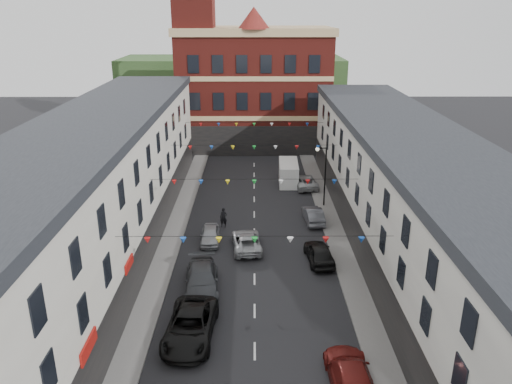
{
  "coord_description": "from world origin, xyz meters",
  "views": [
    {
      "loc": [
        -0.03,
        -31.3,
        18.08
      ],
      "look_at": [
        0.15,
        7.79,
        3.79
      ],
      "focal_mm": 35.0,
      "sensor_mm": 36.0,
      "label": 1
    }
  ],
  "objects_px": {
    "car_left_d": "(202,280)",
    "pedestrian": "(224,218)",
    "street_lamp": "(323,168)",
    "white_van": "(288,173)",
    "car_left_e": "(210,235)",
    "car_right_f": "(305,181)",
    "car_right_d": "(319,253)",
    "car_left_c": "(190,326)",
    "car_right_e": "(313,215)",
    "car_right_c": "(350,376)",
    "moving_car": "(247,241)"
  },
  "relations": [
    {
      "from": "car_right_e",
      "to": "car_right_c",
      "type": "bearing_deg",
      "value": 83.87
    },
    {
      "from": "pedestrian",
      "to": "car_right_f",
      "type": "bearing_deg",
      "value": 58.32
    },
    {
      "from": "car_left_c",
      "to": "moving_car",
      "type": "bearing_deg",
      "value": 78.33
    },
    {
      "from": "car_left_c",
      "to": "car_right_f",
      "type": "xyz_separation_m",
      "value": [
        9.25,
        26.42,
        -0.15
      ]
    },
    {
      "from": "street_lamp",
      "to": "car_left_e",
      "type": "bearing_deg",
      "value": -142.22
    },
    {
      "from": "moving_car",
      "to": "street_lamp",
      "type": "bearing_deg",
      "value": -133.76
    },
    {
      "from": "car_right_c",
      "to": "car_right_e",
      "type": "height_order",
      "value": "car_right_c"
    },
    {
      "from": "car_left_e",
      "to": "street_lamp",
      "type": "bearing_deg",
      "value": 35.92
    },
    {
      "from": "car_right_e",
      "to": "moving_car",
      "type": "distance_m",
      "value": 8.01
    },
    {
      "from": "car_left_e",
      "to": "car_right_d",
      "type": "distance_m",
      "value": 9.25
    },
    {
      "from": "car_right_f",
      "to": "pedestrian",
      "type": "relative_size",
      "value": 2.68
    },
    {
      "from": "car_right_d",
      "to": "moving_car",
      "type": "height_order",
      "value": "car_right_d"
    },
    {
      "from": "white_van",
      "to": "car_right_c",
      "type": "bearing_deg",
      "value": -86.42
    },
    {
      "from": "car_right_e",
      "to": "pedestrian",
      "type": "height_order",
      "value": "pedestrian"
    },
    {
      "from": "car_right_f",
      "to": "pedestrian",
      "type": "bearing_deg",
      "value": 45.38
    },
    {
      "from": "moving_car",
      "to": "car_right_e",
      "type": "bearing_deg",
      "value": -143.5
    },
    {
      "from": "street_lamp",
      "to": "car_right_e",
      "type": "distance_m",
      "value": 5.09
    },
    {
      "from": "car_left_d",
      "to": "pedestrian",
      "type": "xyz_separation_m",
      "value": [
        0.89,
        10.6,
        0.09
      ]
    },
    {
      "from": "white_van",
      "to": "car_left_c",
      "type": "bearing_deg",
      "value": -103.31
    },
    {
      "from": "street_lamp",
      "to": "car_right_c",
      "type": "relative_size",
      "value": 1.13
    },
    {
      "from": "car_right_c",
      "to": "white_van",
      "type": "relative_size",
      "value": 1.01
    },
    {
      "from": "street_lamp",
      "to": "car_right_f",
      "type": "xyz_separation_m",
      "value": [
        -1.05,
        5.66,
        -3.24
      ]
    },
    {
      "from": "car_right_d",
      "to": "car_right_f",
      "type": "relative_size",
      "value": 0.93
    },
    {
      "from": "car_left_d",
      "to": "car_right_d",
      "type": "distance_m",
      "value": 9.44
    },
    {
      "from": "car_left_c",
      "to": "car_right_c",
      "type": "bearing_deg",
      "value": -22.68
    },
    {
      "from": "street_lamp",
      "to": "car_left_d",
      "type": "distance_m",
      "value": 18.75
    },
    {
      "from": "car_right_c",
      "to": "car_right_e",
      "type": "xyz_separation_m",
      "value": [
        0.5,
        21.19,
        -0.08
      ]
    },
    {
      "from": "car_left_e",
      "to": "pedestrian",
      "type": "relative_size",
      "value": 2.12
    },
    {
      "from": "car_left_e",
      "to": "car_right_d",
      "type": "xyz_separation_m",
      "value": [
        8.56,
        -3.5,
        0.11
      ]
    },
    {
      "from": "car_right_d",
      "to": "car_left_c",
      "type": "bearing_deg",
      "value": 42.04
    },
    {
      "from": "car_left_e",
      "to": "car_right_f",
      "type": "xyz_separation_m",
      "value": [
        9.14,
        13.55,
        0.02
      ]
    },
    {
      "from": "street_lamp",
      "to": "car_right_f",
      "type": "distance_m",
      "value": 6.6
    },
    {
      "from": "car_right_d",
      "to": "car_right_e",
      "type": "height_order",
      "value": "car_right_d"
    },
    {
      "from": "white_van",
      "to": "pedestrian",
      "type": "distance_m",
      "value": 13.74
    },
    {
      "from": "car_right_c",
      "to": "car_left_d",
      "type": "bearing_deg",
      "value": -49.73
    },
    {
      "from": "street_lamp",
      "to": "moving_car",
      "type": "distance_m",
      "value": 12.05
    },
    {
      "from": "car_right_e",
      "to": "car_left_e",
      "type": "bearing_deg",
      "value": 20.04
    },
    {
      "from": "street_lamp",
      "to": "white_van",
      "type": "xyz_separation_m",
      "value": [
        -2.75,
        7.25,
        -2.74
      ]
    },
    {
      "from": "car_right_c",
      "to": "moving_car",
      "type": "relative_size",
      "value": 1.1
    },
    {
      "from": "car_right_e",
      "to": "moving_car",
      "type": "xyz_separation_m",
      "value": [
        -5.95,
        -5.37,
        -0.02
      ]
    },
    {
      "from": "car_right_e",
      "to": "moving_car",
      "type": "height_order",
      "value": "car_right_e"
    },
    {
      "from": "car_left_e",
      "to": "car_right_e",
      "type": "bearing_deg",
      "value": 22.96
    },
    {
      "from": "moving_car",
      "to": "car_right_c",
      "type": "bearing_deg",
      "value": 103.43
    },
    {
      "from": "car_right_c",
      "to": "car_left_e",
      "type": "bearing_deg",
      "value": -64.91
    },
    {
      "from": "car_right_e",
      "to": "street_lamp",
      "type": "bearing_deg",
      "value": -112.91
    },
    {
      "from": "car_right_d",
      "to": "pedestrian",
      "type": "bearing_deg",
      "value": -45.81
    },
    {
      "from": "car_left_e",
      "to": "car_left_c",
      "type": "bearing_deg",
      "value": -92.32
    },
    {
      "from": "white_van",
      "to": "car_right_d",
      "type": "bearing_deg",
      "value": -84.8
    },
    {
      "from": "car_right_f",
      "to": "white_van",
      "type": "distance_m",
      "value": 2.38
    },
    {
      "from": "moving_car",
      "to": "pedestrian",
      "type": "height_order",
      "value": "pedestrian"
    }
  ]
}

